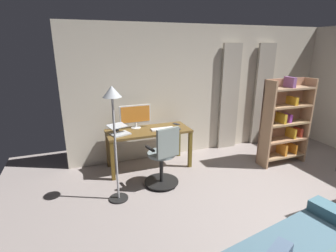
{
  "coord_description": "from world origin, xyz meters",
  "views": [
    {
      "loc": [
        2.61,
        1.71,
        2.18
      ],
      "look_at": [
        1.23,
        -1.97,
        0.96
      ],
      "focal_mm": 27.7,
      "sensor_mm": 36.0,
      "label": 1
    }
  ],
  "objects_px": {
    "desk": "(149,135)",
    "computer_monitor": "(135,115)",
    "office_chair": "(163,159)",
    "cell_phone_face_up": "(117,130)",
    "computer_keyboard": "(163,129)",
    "floor_lamp": "(113,116)",
    "computer_mouse": "(179,129)",
    "bookshelf": "(284,122)",
    "cell_phone_by_monitor": "(176,124)",
    "laptop": "(119,131)"
  },
  "relations": [
    {
      "from": "desk",
      "to": "computer_monitor",
      "type": "height_order",
      "value": "computer_monitor"
    },
    {
      "from": "office_chair",
      "to": "cell_phone_face_up",
      "type": "height_order",
      "value": "office_chair"
    },
    {
      "from": "computer_keyboard",
      "to": "floor_lamp",
      "type": "bearing_deg",
      "value": 39.55
    },
    {
      "from": "computer_mouse",
      "to": "floor_lamp",
      "type": "bearing_deg",
      "value": 29.01
    },
    {
      "from": "cell_phone_face_up",
      "to": "computer_mouse",
      "type": "bearing_deg",
      "value": -179.8
    },
    {
      "from": "floor_lamp",
      "to": "bookshelf",
      "type": "bearing_deg",
      "value": -176.37
    },
    {
      "from": "computer_keyboard",
      "to": "cell_phone_by_monitor",
      "type": "bearing_deg",
      "value": -148.52
    },
    {
      "from": "office_chair",
      "to": "cell_phone_face_up",
      "type": "distance_m",
      "value": 1.12
    },
    {
      "from": "computer_keyboard",
      "to": "cell_phone_by_monitor",
      "type": "height_order",
      "value": "computer_keyboard"
    },
    {
      "from": "laptop",
      "to": "cell_phone_face_up",
      "type": "relative_size",
      "value": 2.89
    },
    {
      "from": "computer_mouse",
      "to": "cell_phone_by_monitor",
      "type": "bearing_deg",
      "value": -103.73
    },
    {
      "from": "cell_phone_by_monitor",
      "to": "floor_lamp",
      "type": "bearing_deg",
      "value": 15.69
    },
    {
      "from": "floor_lamp",
      "to": "computer_keyboard",
      "type": "bearing_deg",
      "value": -140.45
    },
    {
      "from": "computer_keyboard",
      "to": "cell_phone_face_up",
      "type": "height_order",
      "value": "computer_keyboard"
    },
    {
      "from": "bookshelf",
      "to": "cell_phone_face_up",
      "type": "bearing_deg",
      "value": -16.41
    },
    {
      "from": "laptop",
      "to": "computer_mouse",
      "type": "height_order",
      "value": "laptop"
    },
    {
      "from": "office_chair",
      "to": "cell_phone_by_monitor",
      "type": "bearing_deg",
      "value": 44.85
    },
    {
      "from": "desk",
      "to": "computer_keyboard",
      "type": "distance_m",
      "value": 0.28
    },
    {
      "from": "desk",
      "to": "laptop",
      "type": "distance_m",
      "value": 0.56
    },
    {
      "from": "laptop",
      "to": "desk",
      "type": "bearing_deg",
      "value": 165.26
    },
    {
      "from": "laptop",
      "to": "bookshelf",
      "type": "xyz_separation_m",
      "value": [
        -2.98,
        0.64,
        0.03
      ]
    },
    {
      "from": "computer_monitor",
      "to": "computer_mouse",
      "type": "xyz_separation_m",
      "value": [
        -0.7,
        0.38,
        -0.23
      ]
    },
    {
      "from": "desk",
      "to": "cell_phone_face_up",
      "type": "xyz_separation_m",
      "value": [
        0.53,
        -0.2,
        0.1
      ]
    },
    {
      "from": "office_chair",
      "to": "computer_monitor",
      "type": "bearing_deg",
      "value": 90.28
    },
    {
      "from": "cell_phone_face_up",
      "to": "bookshelf",
      "type": "bearing_deg",
      "value": -176.12
    },
    {
      "from": "laptop",
      "to": "computer_mouse",
      "type": "relative_size",
      "value": 4.16
    },
    {
      "from": "desk",
      "to": "office_chair",
      "type": "height_order",
      "value": "office_chair"
    },
    {
      "from": "laptop",
      "to": "cell_phone_face_up",
      "type": "xyz_separation_m",
      "value": [
        -0.01,
        -0.24,
        -0.05
      ]
    },
    {
      "from": "computer_mouse",
      "to": "bookshelf",
      "type": "relative_size",
      "value": 0.06
    },
    {
      "from": "computer_mouse",
      "to": "cell_phone_face_up",
      "type": "bearing_deg",
      "value": -20.1
    },
    {
      "from": "computer_monitor",
      "to": "bookshelf",
      "type": "height_order",
      "value": "bookshelf"
    },
    {
      "from": "cell_phone_face_up",
      "to": "floor_lamp",
      "type": "height_order",
      "value": "floor_lamp"
    },
    {
      "from": "desk",
      "to": "office_chair",
      "type": "bearing_deg",
      "value": 91.52
    },
    {
      "from": "computer_monitor",
      "to": "cell_phone_by_monitor",
      "type": "xyz_separation_m",
      "value": [
        -0.79,
        0.05,
        -0.24
      ]
    },
    {
      "from": "cell_phone_face_up",
      "to": "bookshelf",
      "type": "relative_size",
      "value": 0.09
    },
    {
      "from": "computer_keyboard",
      "to": "cell_phone_face_up",
      "type": "xyz_separation_m",
      "value": [
        0.77,
        -0.27,
        -0.01
      ]
    },
    {
      "from": "computer_keyboard",
      "to": "office_chair",
      "type": "bearing_deg",
      "value": 71.26
    },
    {
      "from": "cell_phone_face_up",
      "to": "cell_phone_by_monitor",
      "type": "relative_size",
      "value": 1.0
    },
    {
      "from": "computer_keyboard",
      "to": "laptop",
      "type": "xyz_separation_m",
      "value": [
        0.78,
        -0.03,
        0.04
      ]
    },
    {
      "from": "computer_monitor",
      "to": "floor_lamp",
      "type": "distance_m",
      "value": 1.25
    },
    {
      "from": "desk",
      "to": "office_chair",
      "type": "xyz_separation_m",
      "value": [
        -0.02,
        0.74,
        -0.16
      ]
    },
    {
      "from": "office_chair",
      "to": "computer_monitor",
      "type": "height_order",
      "value": "computer_monitor"
    },
    {
      "from": "office_chair",
      "to": "floor_lamp",
      "type": "bearing_deg",
      "value": 178.41
    },
    {
      "from": "desk",
      "to": "computer_monitor",
      "type": "xyz_separation_m",
      "value": [
        0.18,
        -0.19,
        0.34
      ]
    },
    {
      "from": "computer_mouse",
      "to": "desk",
      "type": "bearing_deg",
      "value": -19.66
    },
    {
      "from": "office_chair",
      "to": "laptop",
      "type": "bearing_deg",
      "value": 116.27
    },
    {
      "from": "cell_phone_by_monitor",
      "to": "cell_phone_face_up",
      "type": "bearing_deg",
      "value": -24.47
    },
    {
      "from": "computer_monitor",
      "to": "office_chair",
      "type": "bearing_deg",
      "value": 102.24
    },
    {
      "from": "laptop",
      "to": "floor_lamp",
      "type": "distance_m",
      "value": 1.0
    },
    {
      "from": "laptop",
      "to": "cell_phone_face_up",
      "type": "distance_m",
      "value": 0.24
    }
  ]
}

